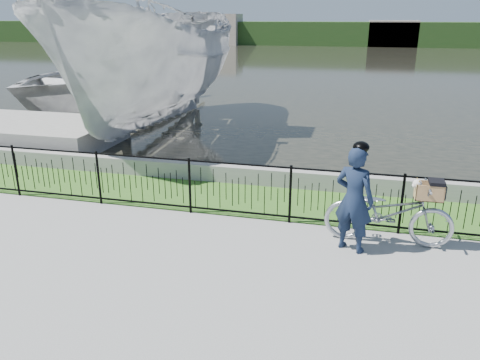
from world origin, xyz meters
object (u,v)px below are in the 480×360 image
(bicycle_rig, at_px, (389,212))
(cyclist, at_px, (354,198))
(boat_near, at_px, (154,64))
(boat_far, at_px, (100,78))

(bicycle_rig, height_order, cyclist, cyclist)
(cyclist, relative_size, boat_near, 0.16)
(bicycle_rig, relative_size, cyclist, 1.14)
(bicycle_rig, relative_size, boat_near, 0.19)
(bicycle_rig, distance_m, boat_far, 16.83)
(bicycle_rig, xyz_separation_m, boat_near, (-7.18, 6.74, 1.70))
(bicycle_rig, distance_m, cyclist, 0.81)
(cyclist, bearing_deg, boat_far, 133.56)
(boat_near, bearing_deg, boat_far, 134.85)
(bicycle_rig, distance_m, boat_near, 9.99)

